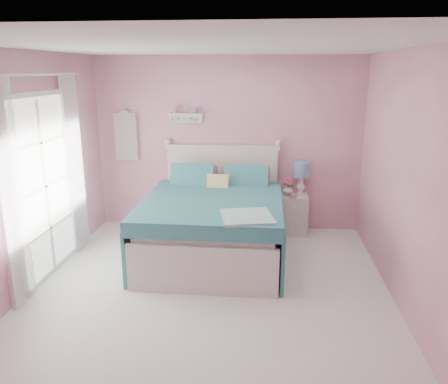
% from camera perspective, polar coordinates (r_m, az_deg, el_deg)
% --- Properties ---
extents(floor, '(4.50, 4.50, 0.00)m').
position_cam_1_polar(floor, '(4.93, -2.04, -13.34)').
color(floor, white).
rests_on(floor, ground).
extents(room_shell, '(4.50, 4.50, 4.50)m').
position_cam_1_polar(room_shell, '(4.38, -2.24, 5.08)').
color(room_shell, '#BD788B').
rests_on(room_shell, floor).
extents(bed, '(1.75, 2.24, 1.30)m').
position_cam_1_polar(bed, '(5.78, -1.32, -4.18)').
color(bed, silver).
rests_on(bed, floor).
extents(nightstand, '(0.41, 0.41, 0.59)m').
position_cam_1_polar(nightstand, '(6.65, 9.02, -2.86)').
color(nightstand, beige).
rests_on(nightstand, floor).
extents(table_lamp, '(0.25, 0.25, 0.49)m').
position_cam_1_polar(table_lamp, '(6.55, 10.05, 2.61)').
color(table_lamp, white).
rests_on(table_lamp, nightstand).
extents(vase, '(0.21, 0.21, 0.17)m').
position_cam_1_polar(vase, '(6.52, 8.35, 0.29)').
color(vase, silver).
rests_on(vase, nightstand).
extents(teacup, '(0.13, 0.13, 0.08)m').
position_cam_1_polar(teacup, '(6.42, 9.01, -0.39)').
color(teacup, '#D28D8E').
rests_on(teacup, nightstand).
extents(roses, '(0.14, 0.11, 0.12)m').
position_cam_1_polar(roses, '(6.48, 8.38, 1.32)').
color(roses, '#DA4A74').
rests_on(roses, vase).
extents(wall_shelf, '(0.50, 0.15, 0.25)m').
position_cam_1_polar(wall_shelf, '(6.61, -5.10, 9.93)').
color(wall_shelf, silver).
rests_on(wall_shelf, room_shell).
extents(hanging_dress, '(0.34, 0.03, 0.72)m').
position_cam_1_polar(hanging_dress, '(6.87, -12.69, 7.02)').
color(hanging_dress, white).
rests_on(hanging_dress, room_shell).
extents(french_door, '(0.04, 1.32, 2.16)m').
position_cam_1_polar(french_door, '(5.49, -22.41, 0.61)').
color(french_door, silver).
rests_on(french_door, floor).
extents(curtain_near, '(0.04, 0.40, 2.32)m').
position_cam_1_polar(curtain_near, '(4.82, -26.06, -0.50)').
color(curtain_near, white).
rests_on(curtain_near, floor).
extents(curtain_far, '(0.04, 0.40, 2.32)m').
position_cam_1_polar(curtain_far, '(6.09, -18.89, 3.38)').
color(curtain_far, white).
rests_on(curtain_far, floor).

